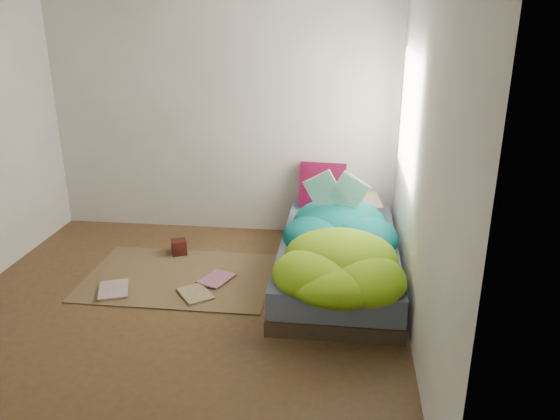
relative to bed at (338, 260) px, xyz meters
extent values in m
cube|color=#49381C|center=(-1.22, -0.72, -0.17)|extent=(3.50, 3.50, 0.00)
cube|color=beige|center=(-1.22, 1.03, 1.13)|extent=(3.50, 0.04, 2.60)
cube|color=beige|center=(-1.22, -2.47, 1.13)|extent=(3.50, 0.04, 2.60)
cube|color=beige|center=(0.53, -0.72, 1.13)|extent=(0.04, 3.50, 2.60)
cube|color=white|center=(0.52, 0.18, 1.23)|extent=(0.01, 1.00, 1.20)
cube|color=#352D1D|center=(0.00, 0.00, -0.11)|extent=(1.00, 2.00, 0.12)
cube|color=#4D5C7C|center=(0.00, 0.00, 0.06)|extent=(0.98, 1.96, 0.22)
cube|color=brown|center=(-1.37, -0.17, -0.16)|extent=(1.60, 1.10, 0.01)
cube|color=beige|center=(0.12, 0.78, 0.23)|extent=(0.58, 0.41, 0.12)
cube|color=#470419|center=(-0.19, 0.87, 0.40)|extent=(0.46, 0.17, 0.45)
cube|color=#35110C|center=(-1.51, 0.29, -0.09)|extent=(0.18, 0.18, 0.14)
imported|color=beige|center=(-1.94, -0.54, -0.14)|extent=(0.33, 0.38, 0.02)
imported|color=#B56886|center=(-1.13, -0.17, -0.14)|extent=(0.32, 0.36, 0.03)
imported|color=tan|center=(-1.23, -0.55, -0.15)|extent=(0.36, 0.37, 0.02)
camera|label=1|loc=(0.02, -4.30, 2.02)|focal=35.00mm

